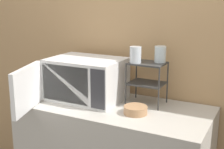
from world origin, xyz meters
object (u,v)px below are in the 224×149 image
object	(u,v)px
dish_rack	(147,74)
bowl	(135,110)
glass_front_left	(135,55)
microwave	(84,79)
glass_back_right	(160,54)

from	to	relation	value
dish_rack	bowl	world-z (taller)	dish_rack
dish_rack	glass_front_left	xyz separation A→B (m)	(-0.07, -0.05, 0.15)
microwave	dish_rack	bearing A→B (deg)	15.28
glass_back_right	bowl	world-z (taller)	glass_back_right
microwave	bowl	distance (m)	0.51
dish_rack	glass_back_right	xyz separation A→B (m)	(0.08, 0.05, 0.15)
dish_rack	glass_front_left	distance (m)	0.17
glass_front_left	bowl	bearing A→B (deg)	-64.84
dish_rack	glass_front_left	size ratio (longest dim) A/B	2.65
microwave	bowl	size ratio (longest dim) A/B	5.10
microwave	glass_back_right	size ratio (longest dim) A/B	6.96
microwave	glass_front_left	xyz separation A→B (m)	(0.40, 0.08, 0.21)
microwave	glass_front_left	world-z (taller)	glass_front_left
dish_rack	bowl	xyz separation A→B (m)	(0.01, -0.23, -0.20)
glass_back_right	bowl	size ratio (longest dim) A/B	0.73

